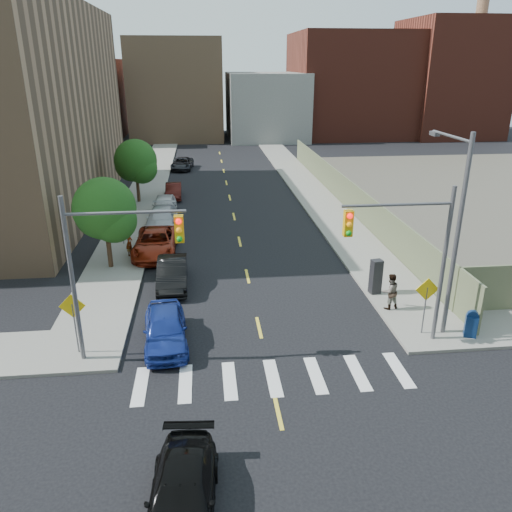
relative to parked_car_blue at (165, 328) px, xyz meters
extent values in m
plane|color=black|center=(4.20, -7.00, -0.78)|extent=(160.00, 160.00, 0.00)
cube|color=gray|center=(-3.55, 34.50, -0.70)|extent=(3.50, 73.00, 0.15)
cube|color=gray|center=(11.95, 34.50, -0.70)|extent=(3.50, 73.00, 0.15)
cube|color=#6C6E4D|center=(13.80, 21.00, 0.47)|extent=(0.12, 44.00, 2.50)
cube|color=#592319|center=(-17.80, 63.00, 5.22)|extent=(14.00, 18.00, 12.00)
cube|color=#8C6B4C|center=(-1.80, 65.00, 6.72)|extent=(14.00, 16.00, 15.00)
cube|color=gray|center=(12.20, 63.00, 4.22)|extent=(12.00, 16.00, 10.00)
cube|color=#592319|center=(26.20, 65.00, 7.22)|extent=(18.00, 18.00, 16.00)
cube|color=#592319|center=(42.20, 63.00, 8.22)|extent=(14.00, 16.00, 18.00)
cylinder|color=#8C6B4C|center=(46.20, 63.00, 13.22)|extent=(1.80, 1.80, 28.00)
cylinder|color=#59595E|center=(-3.30, -1.00, 2.72)|extent=(0.18, 0.18, 7.00)
cylinder|color=#59595E|center=(-1.05, -1.00, 5.52)|extent=(4.50, 0.12, 0.12)
cube|color=#E5A50C|center=(0.90, -1.00, 4.82)|extent=(0.35, 0.30, 1.05)
cylinder|color=#59595E|center=(11.70, -1.00, 2.72)|extent=(0.18, 0.18, 7.00)
cylinder|color=#59595E|center=(9.45, -1.00, 5.52)|extent=(4.50, 0.12, 0.12)
cube|color=#E5A50C|center=(7.50, -1.00, 4.82)|extent=(0.35, 0.30, 1.05)
cylinder|color=#59595E|center=(12.40, -0.50, 3.72)|extent=(0.20, 0.20, 9.00)
cylinder|color=#59595E|center=(12.40, 1.20, 7.82)|extent=(0.12, 3.50, 0.12)
cube|color=#59595E|center=(12.40, 2.80, 7.72)|extent=(0.25, 0.60, 0.18)
cylinder|color=#59595E|center=(-3.60, -0.50, 0.42)|extent=(0.06, 0.06, 2.40)
cube|color=yellow|center=(-3.60, -0.50, 1.52)|extent=(1.06, 0.04, 1.06)
cylinder|color=#59595E|center=(11.40, -0.50, 0.42)|extent=(0.06, 0.06, 2.40)
cube|color=yellow|center=(11.40, -0.50, 1.52)|extent=(1.06, 0.04, 1.06)
cylinder|color=#59595E|center=(-3.60, 13.00, 0.42)|extent=(0.06, 0.06, 2.40)
cube|color=yellow|center=(-3.60, 13.00, 1.52)|extent=(1.06, 0.04, 1.06)
cylinder|color=#332114|center=(-3.80, 9.00, 0.54)|extent=(0.28, 0.28, 2.64)
sphere|color=#1C4313|center=(-3.80, 9.00, 2.94)|extent=(3.60, 3.60, 3.60)
sphere|color=#1C4313|center=(-3.30, 8.70, 2.34)|extent=(2.64, 2.64, 2.64)
sphere|color=#1C4313|center=(-4.20, 9.40, 2.52)|extent=(2.88, 2.88, 2.88)
cylinder|color=#332114|center=(-3.80, 24.00, 0.54)|extent=(0.28, 0.28, 2.64)
sphere|color=#1C4313|center=(-3.80, 24.00, 2.94)|extent=(3.60, 3.60, 3.60)
sphere|color=#1C4313|center=(-3.30, 23.70, 2.34)|extent=(2.64, 2.64, 2.64)
sphere|color=#1C4313|center=(-4.20, 24.40, 2.52)|extent=(2.88, 2.88, 2.88)
imported|color=navy|center=(0.00, 0.00, 0.00)|extent=(2.20, 4.69, 1.55)
imported|color=black|center=(0.00, 6.10, -0.02)|extent=(1.69, 4.59, 1.50)
imported|color=maroon|center=(-1.30, 11.13, 0.01)|extent=(2.72, 5.73, 1.58)
imported|color=#B0B3B8|center=(-1.30, 16.50, -0.01)|extent=(2.32, 5.31, 1.52)
imported|color=silver|center=(-1.30, 20.03, 0.01)|extent=(1.93, 4.66, 1.58)
imported|color=#390F0B|center=(-0.85, 25.39, -0.12)|extent=(1.51, 4.04, 1.32)
imported|color=black|center=(-0.49, 38.41, -0.11)|extent=(2.67, 4.97, 1.33)
imported|color=black|center=(1.00, -8.98, -0.11)|extent=(2.19, 4.68, 1.32)
cube|color=navy|center=(13.40, -1.00, -0.14)|extent=(0.63, 0.56, 0.98)
cylinder|color=navy|center=(13.40, -1.00, 0.38)|extent=(0.55, 0.41, 0.50)
cube|color=black|center=(10.65, 3.79, 0.30)|extent=(0.62, 0.55, 1.85)
imported|color=gray|center=(-2.89, 10.78, 0.21)|extent=(0.46, 0.64, 1.67)
imported|color=gray|center=(10.77, 1.98, 0.29)|extent=(1.03, 0.88, 1.83)
camera|label=1|loc=(1.90, -19.27, 10.75)|focal=35.00mm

